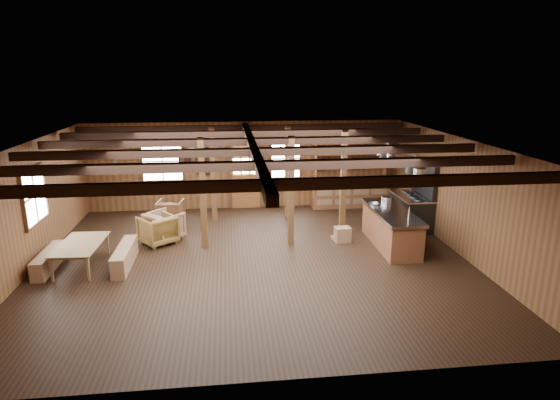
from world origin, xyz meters
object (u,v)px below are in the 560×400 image
at_px(commercial_range, 413,206).
at_px(dining_table, 83,255).
at_px(armchair_a, 158,230).
at_px(armchair_b, 171,211).
at_px(kitchen_island, 391,228).
at_px(armchair_c, 164,226).

relative_size(commercial_range, dining_table, 1.18).
bearing_deg(commercial_range, armchair_a, -175.45).
bearing_deg(dining_table, armchair_b, -24.97).
bearing_deg(commercial_range, armchair_b, 170.17).
distance_m(dining_table, armchair_a, 2.03).
bearing_deg(dining_table, kitchen_island, -83.47).
distance_m(commercial_range, armchair_c, 6.94).
height_order(armchair_a, armchair_c, armchair_c).
xyz_separation_m(dining_table, armchair_b, (1.62, 3.13, 0.05)).
xyz_separation_m(armchair_a, armchair_b, (0.13, 1.76, -0.04)).
bearing_deg(armchair_a, dining_table, 5.55).
bearing_deg(armchair_b, dining_table, 69.91).
bearing_deg(kitchen_island, commercial_range, 51.34).
bearing_deg(kitchen_island, armchair_c, 169.62).
relative_size(dining_table, armchair_b, 2.22).
bearing_deg(armchair_a, armchair_c, -152.57).
relative_size(armchair_a, armchair_b, 1.12).
bearing_deg(armchair_b, armchair_a, 93.04).
distance_m(kitchen_island, armchair_b, 6.35).
relative_size(kitchen_island, armchair_a, 3.03).
distance_m(armchair_a, armchair_b, 1.77).
height_order(kitchen_island, dining_table, kitchen_island).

